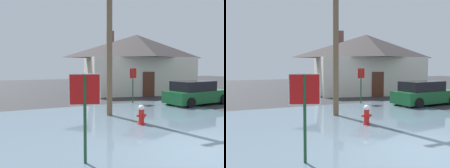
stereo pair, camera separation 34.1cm
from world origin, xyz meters
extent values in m
cube|color=#2D2D30|center=(0.00, 0.00, -0.05)|extent=(80.00, 80.00, 0.10)
cube|color=slate|center=(-0.97, 2.96, 0.03)|extent=(12.95, 12.76, 0.05)
cylinder|color=#1E4C28|center=(-3.66, 0.48, 1.17)|extent=(0.08, 0.08, 2.34)
cube|color=white|center=(-3.66, 0.48, 1.96)|extent=(0.77, 0.26, 0.80)
cube|color=red|center=(-3.66, 0.48, 1.96)|extent=(0.73, 0.26, 0.76)
cylinder|color=red|center=(-0.07, 3.67, 0.05)|extent=(0.32, 0.32, 0.11)
cylinder|color=red|center=(-0.07, 3.67, 0.40)|extent=(0.23, 0.23, 0.58)
sphere|color=white|center=(-0.07, 3.67, 0.76)|extent=(0.25, 0.25, 0.25)
cylinder|color=red|center=(-0.24, 3.67, 0.43)|extent=(0.11, 0.10, 0.10)
cylinder|color=red|center=(0.10, 3.67, 0.43)|extent=(0.11, 0.10, 0.10)
cylinder|color=red|center=(-0.07, 3.50, 0.43)|extent=(0.11, 0.11, 0.11)
cylinder|color=brown|center=(-0.50, 6.03, 4.27)|extent=(0.28, 0.28, 8.54)
cylinder|color=#1E4C28|center=(2.58, 9.19, 1.17)|extent=(0.08, 0.08, 2.34)
cube|color=white|center=(2.58, 9.19, 2.02)|extent=(0.66, 0.24, 0.69)
cube|color=red|center=(2.58, 9.19, 2.02)|extent=(0.63, 0.24, 0.66)
cube|color=silver|center=(6.28, 15.18, 1.61)|extent=(9.89, 7.82, 3.21)
pyramid|color=#332D2D|center=(6.28, 15.18, 4.26)|extent=(10.69, 8.45, 2.09)
cube|color=brown|center=(4.33, 16.71, 4.78)|extent=(0.71, 0.71, 1.88)
cube|color=#592D1E|center=(5.67, 12.11, 1.00)|extent=(0.99, 0.25, 2.00)
cube|color=#195B2D|center=(6.23, 7.22, 0.55)|extent=(4.67, 2.27, 0.75)
cube|color=black|center=(5.87, 7.18, 1.23)|extent=(2.86, 1.84, 0.61)
cylinder|color=black|center=(7.64, 8.27, 0.32)|extent=(0.66, 0.30, 0.64)
cylinder|color=black|center=(7.85, 6.54, 0.32)|extent=(0.66, 0.30, 0.64)
cylinder|color=black|center=(4.61, 7.90, 0.32)|extent=(0.66, 0.30, 0.64)
cylinder|color=black|center=(4.82, 6.17, 0.32)|extent=(0.66, 0.30, 0.64)
camera|label=1|loc=(-5.75, -5.74, 2.59)|focal=41.77mm
camera|label=2|loc=(-5.43, -5.88, 2.59)|focal=41.77mm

